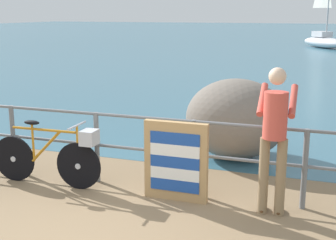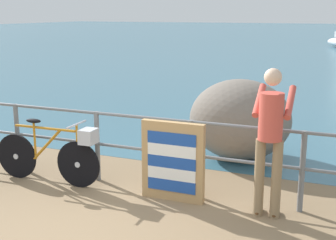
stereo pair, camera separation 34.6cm
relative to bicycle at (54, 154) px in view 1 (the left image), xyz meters
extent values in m
cube|color=#846B4C|center=(1.19, 18.70, -0.51)|extent=(120.00, 120.00, 0.10)
cube|color=#38667A|center=(1.19, 46.40, -0.46)|extent=(120.00, 90.00, 0.01)
cylinder|color=slate|center=(-0.94, 0.35, 0.05)|extent=(0.07, 0.07, 1.02)
cylinder|color=slate|center=(0.48, 0.35, 0.05)|extent=(0.07, 0.07, 1.02)
cylinder|color=slate|center=(1.90, 0.35, 0.05)|extent=(0.07, 0.07, 1.02)
cylinder|color=slate|center=(3.33, 0.35, 0.05)|extent=(0.07, 0.07, 1.02)
cylinder|color=slate|center=(1.19, 0.35, 0.54)|extent=(7.11, 0.04, 0.04)
cylinder|color=slate|center=(1.19, 0.35, 0.09)|extent=(7.11, 0.04, 0.04)
cylinder|color=black|center=(-0.67, -0.02, -0.13)|extent=(0.66, 0.05, 0.66)
cylinder|color=#B7BCC6|center=(-0.67, -0.02, -0.13)|extent=(0.08, 0.06, 0.08)
cylinder|color=black|center=(0.37, 0.01, -0.13)|extent=(0.66, 0.05, 0.66)
cylinder|color=#B7BCC6|center=(0.37, 0.01, -0.13)|extent=(0.08, 0.06, 0.08)
cylinder|color=#B27219|center=(-0.15, 0.00, 0.34)|extent=(0.99, 0.06, 0.04)
cylinder|color=#B27219|center=(-0.12, 0.00, 0.10)|extent=(0.50, 0.05, 0.50)
cylinder|color=#B27219|center=(-0.33, -0.01, 0.13)|extent=(0.03, 0.03, 0.53)
ellipsoid|color=black|center=(-0.33, -0.01, 0.43)|extent=(0.24, 0.11, 0.06)
cylinder|color=#B27219|center=(0.37, 0.01, 0.15)|extent=(0.03, 0.03, 0.57)
cylinder|color=#B7BCC6|center=(0.37, 0.01, 0.44)|extent=(0.04, 0.48, 0.03)
cube|color=#B7BCC6|center=(0.55, 0.01, 0.29)|extent=(0.21, 0.24, 0.20)
cylinder|color=#8C7251|center=(2.87, 0.04, 0.01)|extent=(0.12, 0.12, 0.95)
ellipsoid|color=#513319|center=(2.87, 0.10, -0.42)|extent=(0.11, 0.26, 0.08)
cylinder|color=#8C7251|center=(3.07, 0.05, 0.01)|extent=(0.12, 0.12, 0.95)
ellipsoid|color=#513319|center=(3.07, 0.11, -0.42)|extent=(0.11, 0.26, 0.08)
cylinder|color=#CC4C3F|center=(2.97, 0.05, 0.76)|extent=(0.28, 0.28, 0.55)
sphere|color=beige|center=(2.97, 0.05, 1.22)|extent=(0.20, 0.20, 0.20)
cylinder|color=#CC4C3F|center=(2.78, 0.28, 0.90)|extent=(0.10, 0.52, 0.34)
cylinder|color=#CC4C3F|center=(3.14, 0.29, 0.90)|extent=(0.10, 0.52, 0.34)
cube|color=tan|center=(1.75, 0.10, 0.06)|extent=(0.84, 0.09, 1.04)
cube|color=#1E479E|center=(1.75, 0.05, -0.26)|extent=(0.66, 0.01, 0.16)
cube|color=white|center=(1.75, 0.05, -0.10)|extent=(0.66, 0.01, 0.16)
cube|color=#1E479E|center=(1.75, 0.05, 0.06)|extent=(0.66, 0.01, 0.16)
cube|color=white|center=(1.75, 0.05, 0.21)|extent=(0.66, 0.01, 0.16)
cube|color=#1E479E|center=(1.75, 0.05, 0.37)|extent=(0.66, 0.01, 0.16)
ellipsoid|color=slate|center=(2.11, 2.16, 0.20)|extent=(1.67, 1.52, 1.32)
ellipsoid|color=white|center=(2.94, 27.69, -0.11)|extent=(3.51, 4.39, 0.70)
cube|color=silver|center=(2.78, 27.94, 0.42)|extent=(1.38, 1.53, 0.36)
cylinder|color=#B2B2B7|center=(3.05, 27.52, 2.34)|extent=(0.10, 0.10, 4.20)
camera|label=1|loc=(3.54, -5.31, 1.94)|focal=49.83mm
camera|label=2|loc=(3.86, -5.18, 1.94)|focal=49.83mm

